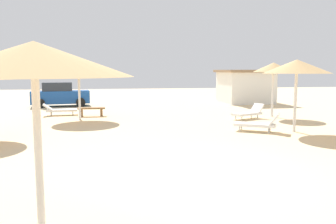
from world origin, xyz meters
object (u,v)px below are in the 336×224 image
object	(u,v)px
lounger_1	(59,110)
bench_0	(91,110)
parasol_3	(297,67)
parasol_2	(34,60)
lounger_0	(249,113)
lounger_3	(258,124)
parasol_0	(274,68)
beach_cabana	(245,86)
parked_car	(60,95)
parasol_1	(79,71)

from	to	relation	value
lounger_1	bench_0	distance (m)	1.99
parasol_3	lounger_1	bearing A→B (deg)	145.92
parasol_2	lounger_0	size ratio (longest dim) A/B	1.54
lounger_0	lounger_3	size ratio (longest dim) A/B	1.02
parasol_0	beach_cabana	xyz separation A→B (m)	(1.72, 8.34, -1.39)
parasol_0	lounger_0	world-z (taller)	parasol_0
parasol_0	parked_car	distance (m)	14.82
parasol_3	lounger_3	world-z (taller)	parasol_3
bench_0	parasol_0	bearing A→B (deg)	-10.50
parasol_0	bench_0	bearing A→B (deg)	169.50
parasol_3	lounger_3	distance (m)	2.84
parasol_1	lounger_1	world-z (taller)	parasol_1
lounger_3	bench_0	world-z (taller)	lounger_3
parasol_2	lounger_0	xyz separation A→B (m)	(8.31, 11.90, -2.41)
bench_0	lounger_3	bearing A→B (deg)	-40.29
parked_car	lounger_0	bearing A→B (deg)	-37.49
parasol_1	beach_cabana	distance (m)	14.51
lounger_0	beach_cabana	xyz separation A→B (m)	(3.34, 8.95, 1.00)
parasol_1	parked_car	world-z (taller)	parasol_1
parasol_3	beach_cabana	bearing A→B (deg)	77.17
beach_cabana	bench_0	bearing A→B (deg)	-150.91
parasol_1	parasol_3	xyz separation A→B (m)	(9.26, -5.15, 0.20)
beach_cabana	lounger_1	bearing A→B (deg)	-156.97
parasol_2	bench_0	bearing A→B (deg)	90.11
parasol_2	beach_cabana	size ratio (longest dim) A/B	0.69
lounger_1	bench_0	world-z (taller)	lounger_1
parasol_0	parasol_1	size ratio (longest dim) A/B	0.96
lounger_0	lounger_1	distance (m)	10.68
parasol_2	parasol_0	bearing A→B (deg)	51.54
parasol_1	parasol_2	distance (m)	13.10
parasol_1	parked_car	bearing A→B (deg)	105.74
parasol_3	lounger_3	size ratio (longest dim) A/B	1.59
parasol_2	parked_car	bearing A→B (deg)	97.24
parasol_1	parasol_0	bearing A→B (deg)	-3.17
lounger_0	lounger_3	xyz separation A→B (m)	(-1.09, -3.69, 0.00)
lounger_1	beach_cabana	world-z (taller)	beach_cabana
parasol_1	bench_0	bearing A→B (deg)	67.46
beach_cabana	lounger_3	bearing A→B (deg)	-109.32
parasol_0	lounger_1	xyz separation A→B (m)	(-11.81, 2.59, -2.41)
parked_car	lounger_3	bearing A→B (deg)	-50.88
parasol_1	lounger_3	distance (m)	9.43
parasol_3	lounger_1	world-z (taller)	parasol_3
parasol_0	bench_0	distance (m)	10.40
parasol_1	lounger_0	world-z (taller)	parasol_1
parasol_1	parked_car	size ratio (longest dim) A/B	0.74
parasol_0	parked_car	size ratio (longest dim) A/B	0.71
parasol_2	parasol_3	xyz separation A→B (m)	(8.71, 7.93, -0.01)
lounger_0	bench_0	world-z (taller)	lounger_0
lounger_3	beach_cabana	world-z (taller)	beach_cabana
parasol_2	lounger_3	world-z (taller)	parasol_2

